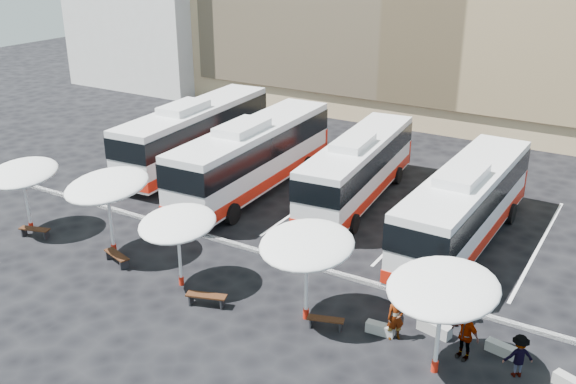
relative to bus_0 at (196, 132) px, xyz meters
The scene contains 24 objects.
ground 12.89m from the bus_0, 43.19° to the right, with size 120.00×120.00×0.00m, color black.
curb_divider 12.54m from the bus_0, 41.50° to the right, with size 34.00×0.25×0.15m, color black.
bay_lines 9.54m from the bus_0, ahead, with size 24.15×12.00×0.01m.
bus_0 is the anchor object (origin of this frame).
bus_1 5.92m from the bus_0, 17.83° to the right, with size 3.60×13.65×4.30m.
bus_2 11.37m from the bus_0, ahead, with size 3.75×12.39×3.87m.
bus_3 18.16m from the bus_0, ahead, with size 3.17×12.90×4.08m.
sunshade_0 12.14m from the bus_0, 94.49° to the right, with size 4.01×4.05×3.58m.
sunshade_1 12.59m from the bus_0, 69.28° to the right, with size 4.88×4.91×3.96m.
sunshade_2 15.31m from the bus_0, 53.89° to the right, with size 3.21×3.26×3.36m.
sunshade_3 18.97m from the bus_0, 38.67° to the right, with size 3.61×3.66×3.73m.
sunshade_4 23.67m from the bus_0, 31.59° to the right, with size 4.63×4.66×3.81m.
wood_bench_0 12.64m from the bus_0, 90.51° to the right, with size 1.58×0.85×0.47m.
wood_bench_1 13.63m from the bus_0, 66.77° to the right, with size 1.65×0.86×0.49m.
wood_bench_2 17.17m from the bus_0, 50.15° to the right, with size 1.69×0.94×0.50m.
wood_bench_3 19.91m from the bus_0, 37.38° to the right, with size 1.44×0.80×0.43m.
conc_bench_0 21.05m from the bus_0, 32.58° to the right, with size 1.07×0.36×0.40m, color gray.
conc_bench_1 22.01m from the bus_0, 27.85° to the right, with size 1.29×0.43×0.48m, color gray.
conc_bench_2 24.17m from the bus_0, 25.09° to the right, with size 1.07×0.36×0.40m, color gray.
conc_bench_3 26.69m from the bus_0, 24.35° to the right, with size 1.13×0.38×0.42m, color gray.
passenger_0 21.50m from the bus_0, 31.81° to the right, with size 0.66×0.43×1.80m, color black.
passenger_1 21.77m from the bus_0, 24.70° to the right, with size 0.85×0.66×1.75m, color black.
passenger_2 23.56m from the bus_0, 28.28° to the right, with size 1.10×0.46×1.88m, color black.
passenger_3 25.19m from the bus_0, 26.30° to the right, with size 1.02×0.58×1.57m, color black.
Camera 1 is at (15.91, -21.62, 13.86)m, focal length 40.00 mm.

